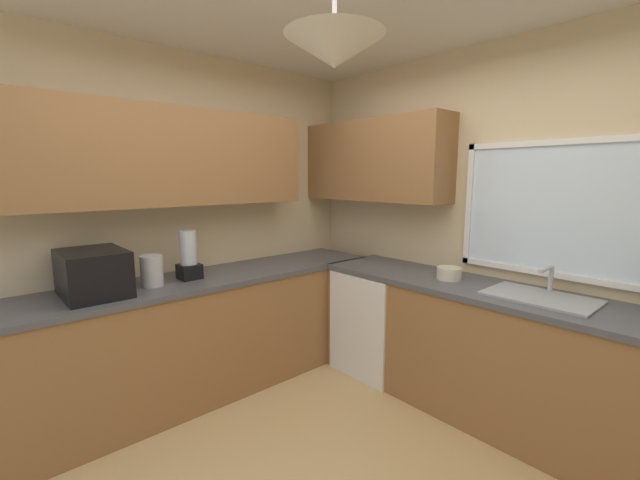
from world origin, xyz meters
name	(u,v)px	position (x,y,z in m)	size (l,w,h in m)	color
room_shell	(345,162)	(-0.35, 0.43, 1.75)	(3.69, 3.45, 2.68)	beige
counter_run_left	(200,335)	(-1.48, 0.00, 0.46)	(0.65, 3.06, 0.91)	olive
counter_run_back	(498,355)	(0.21, 1.36, 0.46)	(2.78, 0.65, 0.91)	olive
dishwasher	(379,320)	(-0.82, 1.33, 0.43)	(0.60, 0.60, 0.87)	white
microwave	(93,273)	(-1.48, -0.69, 1.06)	(0.48, 0.36, 0.29)	black
kettle	(152,271)	(-1.46, -0.34, 1.02)	(0.15, 0.15, 0.21)	#B7B7BC
sink_assembly	(540,297)	(0.44, 1.36, 0.93)	(0.62, 0.40, 0.19)	#9EA0A5
bowl	(449,273)	(-0.19, 1.36, 0.96)	(0.18, 0.18, 0.09)	beige
blender_appliance	(189,257)	(-1.48, -0.06, 1.08)	(0.15, 0.15, 0.36)	black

